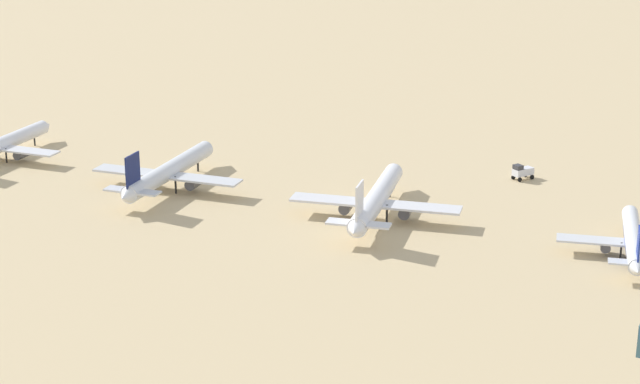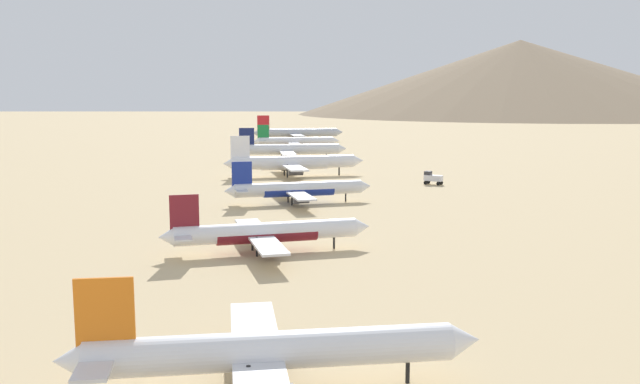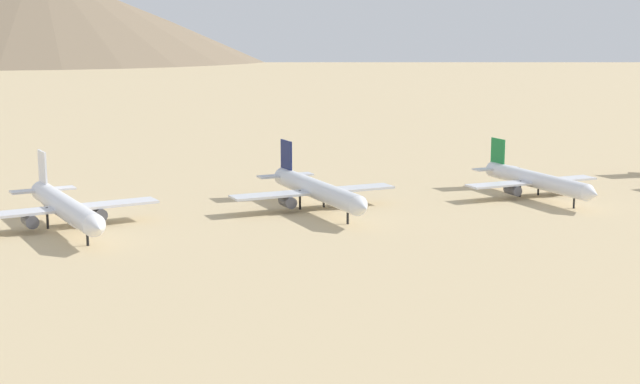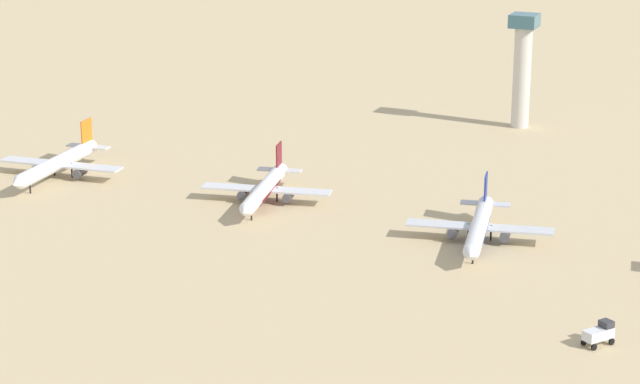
# 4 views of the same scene
# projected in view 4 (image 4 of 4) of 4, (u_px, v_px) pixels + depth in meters

# --- Properties ---
(parked_jet_0) EXTENTS (38.32, 31.19, 11.05)m
(parked_jet_0) POSITION_uv_depth(u_px,v_px,m) (58.00, 163.00, 294.67)
(parked_jet_0) COLOR white
(parked_jet_0) RESTS_ON ground
(parked_jet_1) EXTENTS (35.79, 29.35, 10.40)m
(parked_jet_1) POSITION_uv_depth(u_px,v_px,m) (265.00, 189.00, 275.74)
(parked_jet_1) COLOR white
(parked_jet_1) RESTS_ON ground
(parked_jet_2) EXTENTS (36.50, 29.91, 10.59)m
(parked_jet_2) POSITION_uv_depth(u_px,v_px,m) (479.00, 226.00, 250.54)
(parked_jet_2) COLOR silver
(parked_jet_2) RESTS_ON ground
(service_truck) EXTENTS (5.68, 5.00, 3.90)m
(service_truck) POSITION_uv_depth(u_px,v_px,m) (599.00, 333.00, 203.15)
(service_truck) COLOR silver
(service_truck) RESTS_ON ground
(control_tower) EXTENTS (7.20, 7.20, 31.13)m
(control_tower) POSITION_uv_depth(u_px,v_px,m) (522.00, 65.00, 338.69)
(control_tower) COLOR beige
(control_tower) RESTS_ON ground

